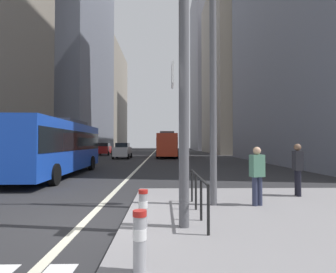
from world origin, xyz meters
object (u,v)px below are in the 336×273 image
car_oncoming_mid (122,151)px  bollard_left (140,238)px  car_receding_far (169,147)px  car_oncoming_far (104,149)px  pedestrian_waiting (298,167)px  city_bus_red_receding (167,144)px  pedestrian_walking (257,173)px  bollard_right (143,207)px  traffic_signal_gantry (75,40)px  street_lamp_post (213,29)px  car_receding_near (165,148)px  city_bus_blue_oncoming (57,145)px

car_oncoming_mid → bollard_left: 30.92m
car_receding_far → car_oncoming_far: same height
car_oncoming_mid → pedestrian_waiting: 26.95m
car_receding_far → city_bus_red_receding: bearing=-91.7°
car_oncoming_mid → city_bus_red_receding: bearing=27.5°
bollard_left → pedestrian_walking: (3.02, 4.00, 0.45)m
pedestrian_waiting → bollard_left: bearing=-132.1°
car_oncoming_far → bollard_left: car_oncoming_far is taller
city_bus_red_receding → bollard_right: (-0.94, -31.53, -1.23)m
traffic_signal_gantry → car_oncoming_mid: bearing=96.4°
car_oncoming_far → street_lamp_post: 37.77m
car_oncoming_far → bollard_left: bearing=-77.3°
car_receding_near → car_receding_far: size_ratio=0.93×
city_bus_blue_oncoming → bollard_right: bearing=-60.8°
street_lamp_post → pedestrian_waiting: 5.33m
bollard_right → traffic_signal_gantry: bearing=176.1°
city_bus_red_receding → car_oncoming_mid: 6.37m
city_bus_blue_oncoming → pedestrian_waiting: size_ratio=6.39×
bollard_left → bollard_right: 1.94m
car_receding_near → street_lamp_post: 43.39m
bollard_right → pedestrian_waiting: pedestrian_waiting is taller
car_receding_far → pedestrian_waiting: bearing=-86.4°
traffic_signal_gantry → bollard_left: traffic_signal_gantry is taller
traffic_signal_gantry → street_lamp_post: 4.09m
bollard_left → pedestrian_walking: 5.03m
car_oncoming_far → traffic_signal_gantry: size_ratio=0.60×
bollard_left → bollard_right: bollard_left is taller
city_bus_red_receding → car_oncoming_mid: city_bus_red_receding is taller
car_oncoming_mid → traffic_signal_gantry: size_ratio=0.63×
car_receding_far → pedestrian_waiting: (3.30, -51.89, 0.14)m
bollard_left → car_receding_near: bearing=89.1°
street_lamp_post → bollard_right: 5.49m
car_oncoming_far → car_receding_far: bearing=58.4°
car_receding_near → pedestrian_waiting: bearing=-84.4°
city_bus_red_receding → car_receding_near: 13.83m
car_oncoming_far → car_receding_near: bearing=36.5°
street_lamp_post → pedestrian_walking: (1.24, -0.10, -4.20)m
traffic_signal_gantry → pedestrian_waiting: (6.43, 3.34, -3.02)m
car_oncoming_far → street_lamp_post: bearing=-73.2°
car_oncoming_mid → car_oncoming_far: 10.41m
city_bus_blue_oncoming → pedestrian_walking: size_ratio=6.70×
car_receding_far → traffic_signal_gantry: bearing=-93.2°
traffic_signal_gantry → bollard_right: (1.47, -0.10, -3.55)m
city_bus_red_receding → traffic_signal_gantry: size_ratio=1.56×
car_receding_far → street_lamp_post: 53.33m
city_bus_red_receding → street_lamp_post: 29.57m
bollard_left → bollard_right: bearing=92.8°
city_bus_red_receding → traffic_signal_gantry: traffic_signal_gantry is taller
city_bus_red_receding → bollard_left: bearing=-91.5°
car_receding_near → bollard_left: size_ratio=4.88×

